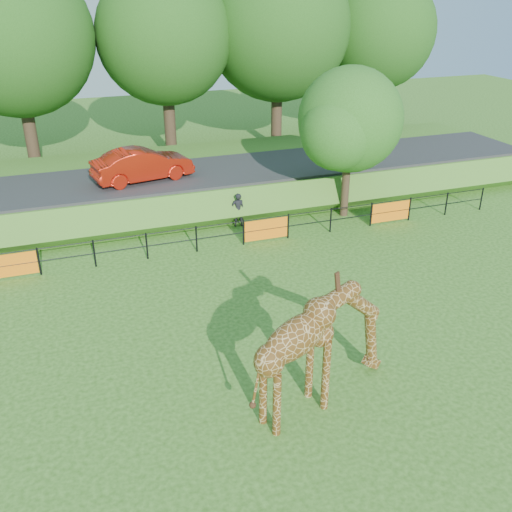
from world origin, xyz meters
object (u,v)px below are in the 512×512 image
at_px(car_red, 142,165).
at_px(tree_east, 351,124).
at_px(giraffe, 323,348).
at_px(visitor, 238,210).

distance_m(car_red, tree_east, 9.77).
bearing_deg(car_red, tree_east, -126.03).
height_order(giraffe, car_red, giraffe).
bearing_deg(visitor, giraffe, 88.55).
bearing_deg(giraffe, tree_east, 40.91).
relative_size(giraffe, tree_east, 0.67).
bearing_deg(tree_east, visitor, 175.94).
relative_size(car_red, tree_east, 0.69).
height_order(visitor, tree_east, tree_east).
xyz_separation_m(car_red, tree_east, (8.68, -3.97, 2.10)).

